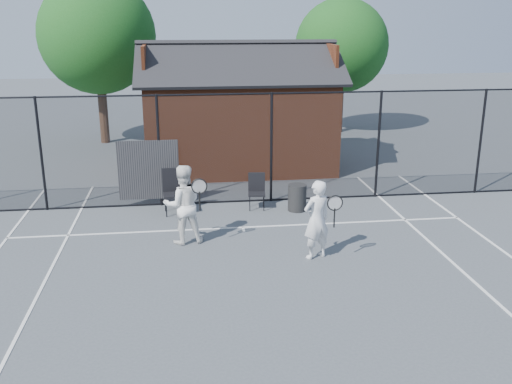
{
  "coord_description": "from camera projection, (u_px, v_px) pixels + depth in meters",
  "views": [
    {
      "loc": [
        -1.35,
        -9.89,
        4.89
      ],
      "look_at": [
        0.24,
        2.33,
        1.1
      ],
      "focal_mm": 40.0,
      "sensor_mm": 36.0,
      "label": 1
    }
  ],
  "objects": [
    {
      "name": "waste_bin",
      "position": [
        297.0,
        198.0,
        14.95
      ],
      "size": [
        0.52,
        0.52,
        0.7
      ],
      "primitive_type": "cylinder",
      "rotation": [
        0.0,
        0.0,
        -0.07
      ],
      "color": "black",
      "rests_on": "ground"
    },
    {
      "name": "chair_right",
      "position": [
        257.0,
        192.0,
        15.04
      ],
      "size": [
        0.49,
        0.51,
        0.93
      ],
      "primitive_type": "cube",
      "rotation": [
        0.0,
        0.0,
        -0.11
      ],
      "color": "black",
      "rests_on": "ground"
    },
    {
      "name": "tree_right",
      "position": [
        342.0,
        46.0,
        24.31
      ],
      "size": [
        3.97,
        3.97,
        5.7
      ],
      "color": "black",
      "rests_on": "ground"
    },
    {
      "name": "clubhouse",
      "position": [
        238.0,
        119.0,
        19.1
      ],
      "size": [
        6.5,
        4.36,
        4.19
      ],
      "color": "brown",
      "rests_on": "ground"
    },
    {
      "name": "ground",
      "position": [
        259.0,
        282.0,
        10.98
      ],
      "size": [
        80.0,
        80.0,
        0.0
      ],
      "primitive_type": "plane",
      "color": "#42484C",
      "rests_on": "ground"
    },
    {
      "name": "court_lines",
      "position": [
        270.0,
        316.0,
        9.72
      ],
      "size": [
        11.02,
        18.0,
        0.01
      ],
      "color": "silver",
      "rests_on": "ground"
    },
    {
      "name": "player_back",
      "position": [
        183.0,
        204.0,
        12.66
      ],
      "size": [
        1.02,
        0.81,
        1.8
      ],
      "color": "white",
      "rests_on": "ground"
    },
    {
      "name": "tree_left",
      "position": [
        97.0,
        36.0,
        21.99
      ],
      "size": [
        4.48,
        4.48,
        6.44
      ],
      "color": "black",
      "rests_on": "ground"
    },
    {
      "name": "player_front",
      "position": [
        317.0,
        220.0,
        11.86
      ],
      "size": [
        0.81,
        0.66,
        1.7
      ],
      "color": "white",
      "rests_on": "ground"
    },
    {
      "name": "chair_left",
      "position": [
        174.0,
        193.0,
        14.64
      ],
      "size": [
        0.59,
        0.61,
        1.14
      ],
      "primitive_type": "cube",
      "rotation": [
        0.0,
        0.0,
        0.08
      ],
      "color": "black",
      "rests_on": "ground"
    },
    {
      "name": "fence",
      "position": [
        223.0,
        151.0,
        15.25
      ],
      "size": [
        22.04,
        3.0,
        3.0
      ],
      "color": "black",
      "rests_on": "ground"
    }
  ]
}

